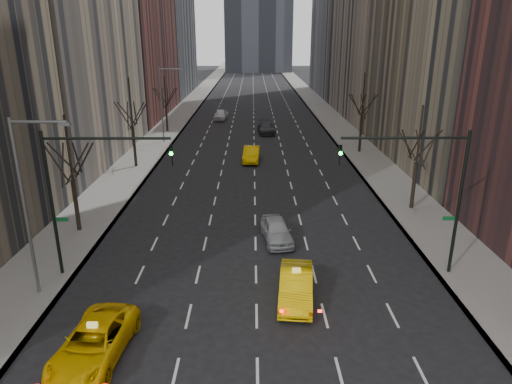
{
  "coord_description": "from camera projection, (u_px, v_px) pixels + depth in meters",
  "views": [
    {
      "loc": [
        -0.16,
        -10.64,
        12.64
      ],
      "look_at": [
        0.03,
        16.0,
        3.5
      ],
      "focal_mm": 32.0,
      "sensor_mm": 36.0,
      "label": 1
    }
  ],
  "objects": [
    {
      "name": "far_taxi",
      "position": [
        252.0,
        154.0,
        48.32
      ],
      "size": [
        1.91,
        4.78,
        1.55
      ],
      "primitive_type": "imported",
      "rotation": [
        0.0,
        0.0,
        -0.06
      ],
      "color": "#F5BB05",
      "rests_on": "ground"
    },
    {
      "name": "far_suv_grey",
      "position": [
        266.0,
        128.0,
        62.32
      ],
      "size": [
        2.48,
        5.4,
        1.53
      ],
      "primitive_type": "imported",
      "rotation": [
        0.0,
        0.0,
        0.06
      ],
      "color": "#2E2E33",
      "rests_on": "ground"
    },
    {
      "name": "tree_rw_c",
      "position": [
        362.0,
        117.0,
        50.77
      ],
      "size": [
        3.36,
        3.5,
        8.74
      ],
      "color": "black",
      "rests_on": "ground"
    },
    {
      "name": "sidewalk_right",
      "position": [
        323.0,
        111.0,
        80.43
      ],
      "size": [
        4.5,
        320.0,
        0.15
      ],
      "primitive_type": "cube",
      "color": "slate",
      "rests_on": "ground"
    },
    {
      "name": "tree_lw_b",
      "position": [
        73.0,
        179.0,
        29.9
      ],
      "size": [
        3.36,
        3.5,
        7.82
      ],
      "color": "black",
      "rests_on": "ground"
    },
    {
      "name": "tree_lw_d",
      "position": [
        166.0,
        106.0,
        62.11
      ],
      "size": [
        3.36,
        3.5,
        7.36
      ],
      "color": "black",
      "rests_on": "ground"
    },
    {
      "name": "streetlight_far",
      "position": [
        164.0,
        97.0,
        54.83
      ],
      "size": [
        2.83,
        0.22,
        9.0
      ],
      "color": "slate",
      "rests_on": "ground"
    },
    {
      "name": "taxi_sedan",
      "position": [
        296.0,
        286.0,
        22.86
      ],
      "size": [
        2.1,
        4.8,
        1.53
      ],
      "primitive_type": "imported",
      "rotation": [
        0.0,
        0.0,
        -0.1
      ],
      "color": "yellow",
      "rests_on": "ground"
    },
    {
      "name": "streetlight_near",
      "position": [
        29.0,
        191.0,
        21.73
      ],
      "size": [
        2.83,
        0.22,
        9.0
      ],
      "color": "slate",
      "rests_on": "ground"
    },
    {
      "name": "far_car_white",
      "position": [
        221.0,
        115.0,
        72.14
      ],
      "size": [
        2.34,
        4.83,
        1.59
      ],
      "primitive_type": "imported",
      "rotation": [
        0.0,
        0.0,
        -0.1
      ],
      "color": "silver",
      "rests_on": "ground"
    },
    {
      "name": "silver_sedan_ahead",
      "position": [
        276.0,
        230.0,
        29.47
      ],
      "size": [
        2.28,
        4.48,
        1.46
      ],
      "primitive_type": "imported",
      "rotation": [
        0.0,
        0.0,
        0.13
      ],
      "color": "#9B9DA2",
      "rests_on": "ground"
    },
    {
      "name": "traffic_mast_left",
      "position": [
        81.0,
        181.0,
        23.67
      ],
      "size": [
        6.69,
        0.39,
        8.0
      ],
      "color": "black",
      "rests_on": "ground"
    },
    {
      "name": "traffic_mast_right",
      "position": [
        430.0,
        181.0,
        23.79
      ],
      "size": [
        6.69,
        0.39,
        8.0
      ],
      "color": "black",
      "rests_on": "ground"
    },
    {
      "name": "sidewalk_left",
      "position": [
        184.0,
        111.0,
        80.26
      ],
      "size": [
        4.5,
        320.0,
        0.15
      ],
      "primitive_type": "cube",
      "color": "slate",
      "rests_on": "ground"
    },
    {
      "name": "taxi_suv",
      "position": [
        94.0,
        342.0,
        18.71
      ],
      "size": [
        2.91,
        5.42,
        1.45
      ],
      "primitive_type": "imported",
      "rotation": [
        0.0,
        0.0,
        -0.1
      ],
      "color": "#EEB705",
      "rests_on": "ground"
    },
    {
      "name": "tree_lw_c",
      "position": [
        133.0,
        128.0,
        44.93
      ],
      "size": [
        3.36,
        3.5,
        8.74
      ],
      "color": "black",
      "rests_on": "ground"
    },
    {
      "name": "tree_rw_b",
      "position": [
        416.0,
        163.0,
        33.85
      ],
      "size": [
        3.36,
        3.5,
        7.82
      ],
      "color": "black",
      "rests_on": "ground"
    }
  ]
}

